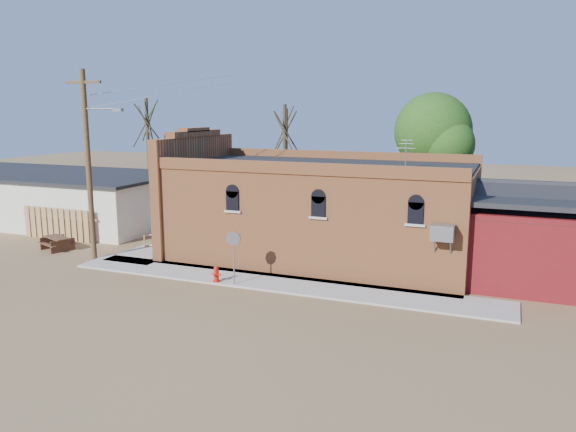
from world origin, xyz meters
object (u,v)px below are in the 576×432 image
at_px(picnic_table, 57,241).
at_px(brick_bar, 315,211).
at_px(fire_hydrant, 216,274).
at_px(trash_barrel, 193,237).
at_px(utility_pole, 89,161).
at_px(stop_sign, 234,244).

bearing_deg(picnic_table, brick_bar, 36.38).
xyz_separation_m(fire_hydrant, picnic_table, (-10.44, 1.98, 0.04)).
distance_m(trash_barrel, picnic_table, 6.94).
bearing_deg(brick_bar, utility_pole, -156.31).
relative_size(brick_bar, fire_hydrant, 24.09).
height_order(brick_bar, stop_sign, brick_bar).
bearing_deg(stop_sign, trash_barrel, 139.25).
bearing_deg(utility_pole, fire_hydrant, -9.30).
xyz_separation_m(stop_sign, trash_barrel, (-5.34, 5.58, -1.34)).
relative_size(brick_bar, utility_pole, 1.82).
bearing_deg(picnic_table, stop_sign, 11.16).
bearing_deg(fire_hydrant, utility_pole, 172.70).
height_order(stop_sign, trash_barrel, stop_sign).
distance_m(brick_bar, trash_barrel, 7.20).
relative_size(brick_bar, stop_sign, 7.37).
relative_size(fire_hydrant, picnic_table, 0.34).
relative_size(fire_hydrant, stop_sign, 0.31).
distance_m(brick_bar, utility_pole, 10.96).
bearing_deg(trash_barrel, stop_sign, -46.27).
bearing_deg(utility_pole, brick_bar, 23.69).
bearing_deg(picnic_table, trash_barrel, 52.35).
bearing_deg(utility_pole, trash_barrel, 56.99).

